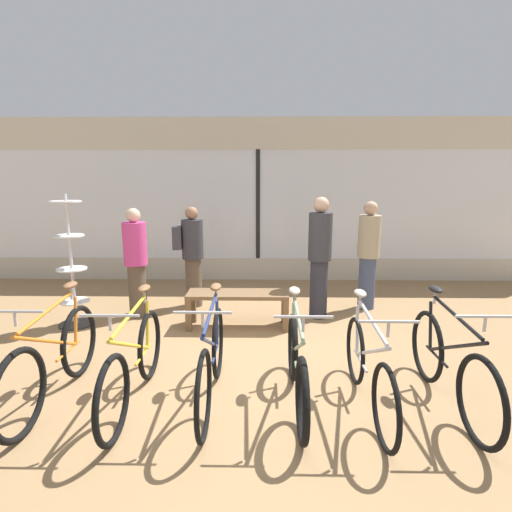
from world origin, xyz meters
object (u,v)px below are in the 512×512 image
object	(u,v)px
bicycle_far_right	(450,365)
bicycle_center_left	(212,361)
bicycle_far_left	(54,360)
customer_by_window	(320,255)
display_bench	(238,299)
customer_near_bench	(192,253)
customer_near_rack	(136,259)
customer_mid_floor	(368,253)
bicycle_left	(134,364)
accessory_rack	(72,273)
bicycle_right	(368,369)
bicycle_center_right	(297,366)

from	to	relation	value
bicycle_far_right	bicycle_center_left	bearing A→B (deg)	178.84
bicycle_far_left	customer_by_window	xyz separation A→B (m)	(2.77, 2.33, 0.55)
display_bench	customer_near_bench	bearing A→B (deg)	130.63
customer_near_rack	customer_near_bench	distance (m)	0.89
customer_near_bench	customer_mid_floor	bearing A→B (deg)	-1.50
bicycle_left	bicycle_center_left	xyz separation A→B (m)	(0.71, 0.04, 0.01)
accessory_rack	bicycle_far_right	bearing A→B (deg)	-24.52
bicycle_far_right	customer_near_bench	bearing A→B (deg)	134.52
bicycle_far_right	customer_near_rack	size ratio (longest dim) A/B	1.08
bicycle_left	customer_near_rack	size ratio (longest dim) A/B	1.08
bicycle_left	bicycle_right	distance (m)	2.12
customer_mid_floor	bicycle_left	bearing A→B (deg)	-135.30
customer_mid_floor	customer_by_window	bearing A→B (deg)	-151.85
bicycle_left	bicycle_right	world-z (taller)	bicycle_left
bicycle_far_right	customer_by_window	bearing A→B (deg)	109.99
bicycle_center_right	display_bench	world-z (taller)	bicycle_center_right
accessory_rack	customer_mid_floor	world-z (taller)	accessory_rack
bicycle_far_right	accessory_rack	size ratio (longest dim) A/B	0.95
display_bench	bicycle_center_left	bearing A→B (deg)	-93.65
bicycle_far_right	display_bench	size ratio (longest dim) A/B	1.25
bicycle_far_right	customer_near_rack	world-z (taller)	customer_near_rack
accessory_rack	customer_by_window	distance (m)	3.51
bicycle_far_left	bicycle_left	size ratio (longest dim) A/B	1.02
bicycle_left	customer_near_rack	world-z (taller)	customer_near_rack
bicycle_center_right	accessory_rack	bearing A→B (deg)	146.44
bicycle_center_right	customer_near_rack	bearing A→B (deg)	132.77
bicycle_far_left	customer_near_rack	world-z (taller)	customer_near_rack
customer_near_bench	bicycle_right	bearing A→B (deg)	-54.59
bicycle_far_left	display_bench	xyz separation A→B (m)	(1.59, 1.92, 0.00)
bicycle_center_left	bicycle_far_right	bearing A→B (deg)	-1.16
display_bench	customer_near_rack	size ratio (longest dim) A/B	0.86
bicycle_left	customer_near_bench	bearing A→B (deg)	89.24
customer_mid_floor	customer_near_bench	xyz separation A→B (m)	(-2.80, 0.07, -0.03)
bicycle_far_right	customer_near_bench	distance (m)	4.07
bicycle_left	customer_near_rack	bearing A→B (deg)	106.41
customer_near_bench	bicycle_center_left	bearing A→B (deg)	-76.70
bicycle_right	customer_by_window	distance (m)	2.48
bicycle_center_right	customer_near_bench	xyz separation A→B (m)	(-1.45, 2.87, 0.49)
bicycle_far_right	customer_by_window	size ratio (longest dim) A/B	0.98
bicycle_center_right	accessory_rack	xyz separation A→B (m)	(-2.97, 1.97, 0.38)
bicycle_right	bicycle_center_left	bearing A→B (deg)	176.12
accessory_rack	customer_mid_floor	size ratio (longest dim) A/B	1.08
bicycle_center_left	customer_mid_floor	xyz separation A→B (m)	(2.13, 2.76, 0.49)
customer_mid_floor	bicycle_right	bearing A→B (deg)	-104.04
bicycle_far_left	customer_by_window	size ratio (longest dim) A/B	1.00
bicycle_right	customer_by_window	world-z (taller)	customer_by_window
customer_near_rack	customer_near_bench	size ratio (longest dim) A/B	1.01
bicycle_far_right	accessory_rack	distance (m)	4.79
bicycle_center_left	bicycle_right	distance (m)	1.42
bicycle_far_left	display_bench	size ratio (longest dim) A/B	1.29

